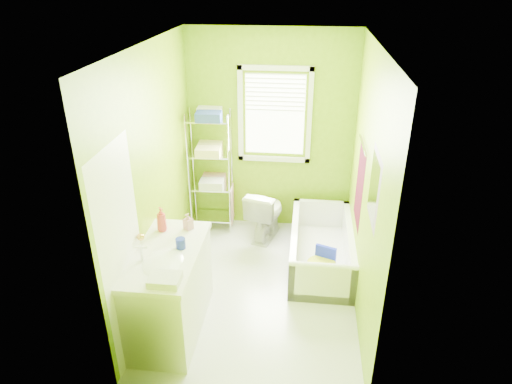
# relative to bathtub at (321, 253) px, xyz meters

# --- Properties ---
(ground) EXTENTS (2.90, 2.90, 0.00)m
(ground) POSITION_rel_bathtub_xyz_m (-0.69, -0.53, -0.16)
(ground) COLOR silver
(ground) RESTS_ON ground
(room_envelope) EXTENTS (2.14, 2.94, 2.62)m
(room_envelope) POSITION_rel_bathtub_xyz_m (-0.69, -0.53, 1.39)
(room_envelope) COLOR #739B07
(room_envelope) RESTS_ON ground
(window) EXTENTS (0.92, 0.05, 1.22)m
(window) POSITION_rel_bathtub_xyz_m (-0.64, 0.89, 1.46)
(window) COLOR white
(window) RESTS_ON ground
(door) EXTENTS (0.09, 0.80, 2.00)m
(door) POSITION_rel_bathtub_xyz_m (-1.73, -1.53, 0.84)
(door) COLOR white
(door) RESTS_ON ground
(right_wall_decor) EXTENTS (0.04, 1.48, 1.17)m
(right_wall_decor) POSITION_rel_bathtub_xyz_m (0.34, -0.55, 1.16)
(right_wall_decor) COLOR #480818
(right_wall_decor) RESTS_ON ground
(bathtub) EXTENTS (0.71, 1.53, 0.49)m
(bathtub) POSITION_rel_bathtub_xyz_m (0.00, 0.00, 0.00)
(bathtub) COLOR white
(bathtub) RESTS_ON ground
(toilet) EXTENTS (0.54, 0.75, 0.69)m
(toilet) POSITION_rel_bathtub_xyz_m (-0.72, 0.56, 0.19)
(toilet) COLOR white
(toilet) RESTS_ON ground
(vanity) EXTENTS (0.60, 1.17, 1.13)m
(vanity) POSITION_rel_bathtub_xyz_m (-1.46, -1.25, 0.31)
(vanity) COLOR silver
(vanity) RESTS_ON ground
(wire_shelf_unit) EXTENTS (0.57, 0.45, 1.64)m
(wire_shelf_unit) POSITION_rel_bathtub_xyz_m (-1.43, 0.74, 0.85)
(wire_shelf_unit) COLOR silver
(wire_shelf_unit) RESTS_ON ground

